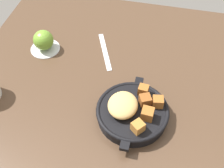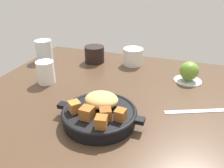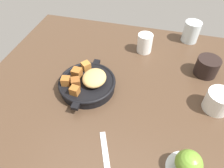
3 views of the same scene
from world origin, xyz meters
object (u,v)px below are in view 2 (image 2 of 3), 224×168
(butter_knife, at_px, (196,111))
(white_creamer_pitcher, at_px, (46,72))
(water_glass_tall, at_px, (44,51))
(coffee_mug_dark, at_px, (94,54))
(ceramic_mug_white, at_px, (133,57))
(red_apple, at_px, (189,71))
(cast_iron_skillet, at_px, (99,113))

(butter_knife, height_order, white_creamer_pitcher, white_creamer_pitcher)
(water_glass_tall, distance_m, coffee_mug_dark, 0.23)
(water_glass_tall, bearing_deg, ceramic_mug_white, 12.27)
(red_apple, xyz_separation_m, water_glass_tall, (-0.62, 0.01, 0.01))
(cast_iron_skillet, relative_size, red_apple, 3.57)
(ceramic_mug_white, bearing_deg, white_creamer_pitcher, -132.58)
(cast_iron_skillet, distance_m, butter_knife, 0.28)
(cast_iron_skillet, bearing_deg, water_glass_tall, 138.94)
(water_glass_tall, bearing_deg, cast_iron_skillet, -41.06)
(cast_iron_skillet, height_order, butter_knife, cast_iron_skillet)
(cast_iron_skillet, height_order, water_glass_tall, water_glass_tall)
(coffee_mug_dark, bearing_deg, butter_knife, -32.15)
(butter_knife, relative_size, ceramic_mug_white, 2.22)
(red_apple, bearing_deg, white_creamer_pitcher, -159.57)
(butter_knife, height_order, water_glass_tall, water_glass_tall)
(red_apple, bearing_deg, butter_knife, -80.76)
(butter_knife, bearing_deg, coffee_mug_dark, 124.53)
(red_apple, bearing_deg, water_glass_tall, 179.13)
(cast_iron_skillet, bearing_deg, white_creamer_pitcher, 149.19)
(ceramic_mug_white, bearing_deg, water_glass_tall, -167.73)
(coffee_mug_dark, bearing_deg, white_creamer_pitcher, -108.54)
(red_apple, distance_m, white_creamer_pitcher, 0.52)
(water_glass_tall, bearing_deg, butter_knife, -18.21)
(cast_iron_skillet, bearing_deg, coffee_mug_dark, 114.61)
(cast_iron_skillet, xyz_separation_m, ceramic_mug_white, (-0.02, 0.44, 0.01))
(white_creamer_pitcher, xyz_separation_m, coffee_mug_dark, (0.08, 0.25, -0.01))
(water_glass_tall, bearing_deg, white_creamer_pitcher, -55.14)
(red_apple, xyz_separation_m, coffee_mug_dark, (-0.40, 0.07, -0.01))
(ceramic_mug_white, xyz_separation_m, water_glass_tall, (-0.39, -0.08, 0.01))
(butter_knife, relative_size, coffee_mug_dark, 2.17)
(white_creamer_pitcher, bearing_deg, ceramic_mug_white, 47.42)
(red_apple, height_order, ceramic_mug_white, red_apple)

